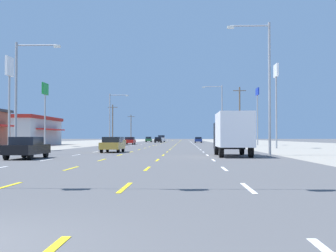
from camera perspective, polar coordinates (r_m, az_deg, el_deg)
name	(u,v)px	position (r m, az deg, el deg)	size (l,w,h in m)	color
ground_plane	(164,146)	(71.64, -0.58, -2.60)	(572.00, 572.00, 0.00)	#4C4C4F
lot_apron_left	(14,146)	(76.92, -19.35, -2.44)	(28.00, 440.00, 0.01)	gray
lot_apron_right	(317,146)	(74.65, 18.77, -2.47)	(28.00, 440.00, 0.01)	gray
lane_markings	(171,143)	(110.10, 0.39, -2.19)	(10.64, 227.60, 0.01)	white
sedan_far_left_nearest	(27,147)	(30.75, -17.80, -2.66)	(1.80, 4.50, 1.46)	black
box_truck_far_right_near	(233,132)	(33.39, 8.38, -0.76)	(2.40, 7.20, 3.23)	black
sedan_inner_left_mid	(113,144)	(41.93, -7.19, -2.37)	(1.80, 4.50, 1.46)	#B28C33
sedan_far_left_midfar	(119,141)	(71.48, -6.41, -1.99)	(1.80, 4.50, 1.46)	#B28C33
sedan_far_left_far	(130,141)	(85.21, -4.96, -1.90)	(1.80, 4.50, 1.46)	red
sedan_far_right_farther	(198,140)	(111.99, 3.93, -1.79)	(1.80, 4.50, 1.46)	navy
sedan_inner_left_farthest	(158,140)	(114.13, -1.28, -1.79)	(1.80, 4.50, 1.46)	black
hatchback_far_left_distant_a	(149,139)	(128.44, -2.52, -1.74)	(1.72, 3.90, 1.54)	#235B2D
suv_inner_left_distant_b	(162,138)	(129.03, -0.84, -1.63)	(1.98, 4.90, 1.98)	silver
storefront_left_row_2	(20,131)	(82.33, -18.63, -0.59)	(11.69, 18.18, 5.08)	#B2B2B7
pole_sign_left_row_1	(9,80)	(49.51, -19.85, 5.59)	(0.24, 1.85, 9.93)	gray
pole_sign_left_row_2	(45,97)	(68.92, -15.62, 3.62)	(0.24, 2.58, 9.58)	gray
pole_sign_right_row_1	(276,85)	(58.50, 13.82, 5.21)	(0.24, 2.23, 10.83)	gray
pole_sign_right_row_2	(257,102)	(79.81, 11.50, 3.10)	(0.24, 2.59, 10.15)	gray
streetlight_left_row_0	(21,90)	(37.53, -18.55, 4.48)	(3.68, 0.26, 9.12)	gray
streetlight_right_row_0	(266,80)	(35.77, 12.54, 5.84)	(3.41, 0.26, 10.53)	gray
streetlight_left_row_1	(112,116)	(80.45, -7.32, 1.35)	(3.50, 0.26, 9.32)	gray
streetlight_right_row_1	(220,111)	(79.65, 6.78, 1.93)	(3.67, 0.26, 10.78)	gray
utility_pole_right_row_1	(240,115)	(75.56, 9.26, 1.39)	(2.20, 0.26, 9.92)	brown
utility_pole_left_row_2	(113,123)	(101.43, -7.19, 0.36)	(2.20, 0.26, 8.86)	brown
utility_pole_left_row_3	(131,128)	(140.55, -4.81, -0.20)	(2.20, 0.26, 8.56)	brown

